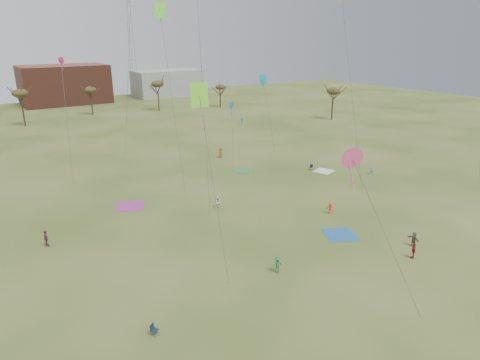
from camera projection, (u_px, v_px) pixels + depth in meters
ground at (310, 268)px, 40.35m from camera, size 260.00×260.00×0.00m
flyer_near_center at (277, 264)px, 39.40m from camera, size 1.13×0.73×1.66m
spectator_fore_a at (413, 251)px, 41.91m from camera, size 1.01×0.94×1.67m
spectator_fore_c at (414, 239)px, 44.34m from camera, size 0.59×1.50×1.57m
flyer_mid_b at (330, 208)px, 52.40m from camera, size 1.01×1.13×1.52m
flyer_mid_c at (372, 170)px, 67.41m from camera, size 0.60×0.48×1.42m
spectator_mid_d at (46, 238)px, 44.25m from camera, size 0.56×1.12×1.85m
spectator_mid_e at (218, 203)px, 54.07m from camera, size 0.93×0.87×1.52m
flyer_far_b at (221, 153)px, 76.35m from camera, size 0.96×1.08×1.85m
flyer_far_c at (242, 121)px, 104.46m from camera, size 0.99×1.19×1.59m
blanket_blue at (340, 235)px, 47.08m from camera, size 4.49×4.49×0.03m
blanket_cream at (324, 171)px, 68.97m from camera, size 3.56×3.56×0.03m
blanket_plum at (130, 206)px, 54.93m from camera, size 4.64×4.64×0.03m
blanket_olive at (243, 171)px, 68.96m from camera, size 3.91×3.91×0.03m
camp_chair_left at (155, 332)px, 31.32m from camera, size 0.72×0.73×0.87m
camp_chair_right at (311, 168)px, 69.60m from camera, size 0.72×0.70×0.87m
kites_aloft at (165, 26)px, 53.67m from camera, size 69.76×57.52×27.92m
tree_line at (69, 98)px, 98.50m from camera, size 117.44×49.32×8.91m
building_brick at (65, 84)px, 135.03m from camera, size 26.00×16.00×12.00m
building_grey at (168, 83)px, 152.45m from camera, size 24.00×12.00×9.00m
radio_tower at (131, 40)px, 147.84m from camera, size 1.51×1.72×41.00m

